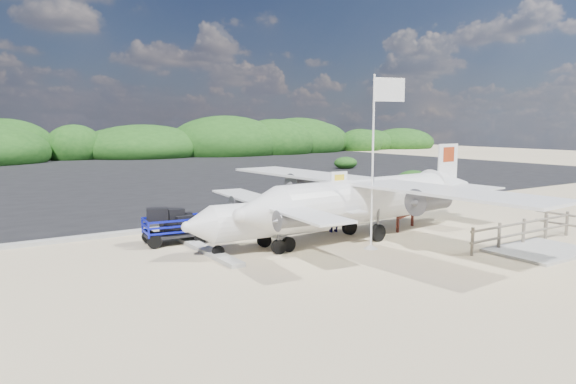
% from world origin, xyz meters
% --- Properties ---
extents(ground, '(160.00, 160.00, 0.00)m').
position_xyz_m(ground, '(0.00, 0.00, 0.00)').
color(ground, beige).
extents(asphalt_apron, '(90.00, 50.00, 0.04)m').
position_xyz_m(asphalt_apron, '(0.00, 30.00, 0.00)').
color(asphalt_apron, '#B2B2B2').
rests_on(asphalt_apron, ground).
extents(lagoon, '(9.00, 7.00, 0.40)m').
position_xyz_m(lagoon, '(-9.00, 1.50, 0.00)').
color(lagoon, '#B2B2B2').
rests_on(lagoon, ground).
extents(walkway_pad, '(3.50, 2.50, 0.10)m').
position_xyz_m(walkway_pad, '(5.50, -6.00, 0.00)').
color(walkway_pad, '#B2B2B2').
rests_on(walkway_pad, ground).
extents(vegetation_band, '(124.00, 8.00, 4.40)m').
position_xyz_m(vegetation_band, '(0.00, 55.00, 0.00)').
color(vegetation_band, '#B2B2B2').
rests_on(vegetation_band, ground).
extents(fence, '(6.40, 2.00, 1.10)m').
position_xyz_m(fence, '(6.00, -5.00, 0.00)').
color(fence, '#B2B2B2').
rests_on(fence, ground).
extents(baggage_cart, '(2.55, 1.62, 1.21)m').
position_xyz_m(baggage_cart, '(-4.97, 2.37, 0.00)').
color(baggage_cart, '#0D14C4').
rests_on(baggage_cart, ground).
extents(flagpole, '(1.34, 0.78, 6.27)m').
position_xyz_m(flagpole, '(0.76, -2.32, 0.00)').
color(flagpole, white).
rests_on(flagpole, ground).
extents(signboard, '(1.85, 0.92, 1.59)m').
position_xyz_m(signboard, '(4.43, -0.46, 0.00)').
color(signboard, '#522017').
rests_on(signboard, ground).
extents(crew_a, '(0.59, 0.39, 1.61)m').
position_xyz_m(crew_a, '(1.18, 2.08, 0.80)').
color(crew_a, '#1A134A').
rests_on(crew_a, ground).
extents(crew_b, '(1.05, 0.93, 1.80)m').
position_xyz_m(crew_b, '(0.19, 2.10, 0.90)').
color(crew_b, '#1A134A').
rests_on(crew_b, ground).
extents(crew_c, '(0.97, 0.61, 1.55)m').
position_xyz_m(crew_c, '(1.47, 0.75, 0.77)').
color(crew_c, '#1A134A').
rests_on(crew_c, ground).
extents(aircraft_large, '(16.51, 16.51, 4.62)m').
position_xyz_m(aircraft_large, '(11.73, 22.89, 0.00)').
color(aircraft_large, '#B2B2B2').
rests_on(aircraft_large, ground).
extents(aircraft_small, '(7.81, 7.81, 2.60)m').
position_xyz_m(aircraft_small, '(-7.93, 28.80, 0.00)').
color(aircraft_small, '#B2B2B2').
rests_on(aircraft_small, ground).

